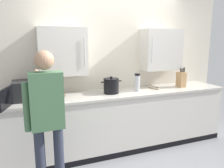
{
  "coord_description": "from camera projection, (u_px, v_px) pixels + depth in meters",
  "views": [
    {
      "loc": [
        -1.36,
        -2.24,
        1.74
      ],
      "look_at": [
        -0.15,
        0.83,
        1.09
      ],
      "focal_mm": 35.69,
      "sensor_mm": 36.0,
      "label": 1
    }
  ],
  "objects": [
    {
      "name": "wooden_spoon",
      "position": [
        156.0,
        88.0,
        3.77
      ],
      "size": [
        0.21,
        0.19,
        0.02
      ],
      "color": "brown",
      "rests_on": "counter_unit"
    },
    {
      "name": "back_wall_tiled",
      "position": [
        112.0,
        60.0,
        3.7
      ],
      "size": [
        4.15,
        0.44,
        2.74
      ],
      "color": "beige",
      "rests_on": "ground_plane"
    },
    {
      "name": "stock_pot",
      "position": [
        111.0,
        86.0,
        3.41
      ],
      "size": [
        0.33,
        0.24,
        0.26
      ],
      "color": "black",
      "rests_on": "counter_unit"
    },
    {
      "name": "knife_block",
      "position": [
        181.0,
        79.0,
        3.86
      ],
      "size": [
        0.11,
        0.15,
        0.34
      ],
      "color": "tan",
      "rests_on": "counter_unit"
    },
    {
      "name": "counter_unit",
      "position": [
        120.0,
        120.0,
        3.59
      ],
      "size": [
        3.64,
        0.66,
        0.94
      ],
      "color": "beige",
      "rests_on": "ground_plane"
    },
    {
      "name": "microwave_oven",
      "position": [
        30.0,
        90.0,
        3.03
      ],
      "size": [
        0.64,
        0.71,
        0.26
      ],
      "color": "black",
      "rests_on": "counter_unit"
    },
    {
      "name": "person_figure",
      "position": [
        47.0,
        113.0,
        2.36
      ],
      "size": [
        0.44,
        0.62,
        1.64
      ],
      "color": "#282D3D",
      "rests_on": "ground_plane"
    },
    {
      "name": "thermos_flask",
      "position": [
        137.0,
        82.0,
        3.55
      ],
      "size": [
        0.09,
        0.09,
        0.28
      ],
      "color": "#B7BABF",
      "rests_on": "counter_unit"
    }
  ]
}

